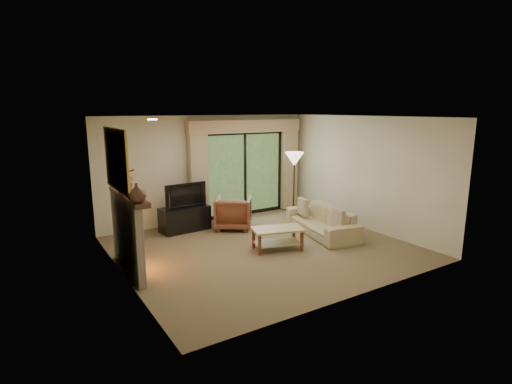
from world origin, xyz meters
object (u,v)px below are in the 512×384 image
coffee_table (277,239)px  armchair (233,213)px  sofa (322,221)px  media_console (185,219)px

coffee_table → armchair: bearing=107.7°
armchair → sofa: bearing=171.2°
media_console → armchair: size_ratio=1.34×
media_console → armchair: 1.13m
media_console → sofa: (2.50, -1.85, 0.02)m
sofa → coffee_table: size_ratio=2.08×
sofa → coffee_table: (-1.43, -0.32, -0.08)m
media_console → coffee_table: (1.07, -2.17, -0.06)m
media_console → sofa: size_ratio=0.54×
media_console → coffee_table: size_ratio=1.13×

